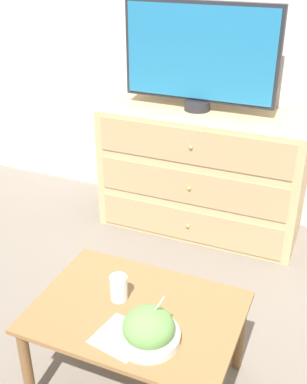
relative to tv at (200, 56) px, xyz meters
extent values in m
plane|color=#70665B|center=(0.13, 0.23, -1.10)|extent=(12.00, 12.00, 0.00)
cube|color=silver|center=(0.13, 0.25, 0.20)|extent=(12.00, 0.05, 2.60)
cube|color=tan|center=(0.06, -0.03, -0.71)|extent=(1.25, 0.46, 0.78)
cube|color=tan|center=(0.06, -0.27, -0.97)|extent=(1.15, 0.01, 0.21)
sphere|color=tan|center=(0.06, -0.27, -0.97)|extent=(0.02, 0.02, 0.02)
cube|color=tan|center=(0.06, -0.27, -0.71)|extent=(1.15, 0.01, 0.21)
sphere|color=tan|center=(0.06, -0.27, -0.71)|extent=(0.02, 0.02, 0.02)
cube|color=tan|center=(0.06, -0.27, -0.45)|extent=(1.15, 0.01, 0.21)
sphere|color=tan|center=(0.06, -0.27, -0.45)|extent=(0.02, 0.02, 0.02)
cylinder|color=#232328|center=(0.00, 0.00, -0.29)|extent=(0.16, 0.16, 0.06)
cube|color=#232328|center=(0.00, 0.00, 0.02)|extent=(0.91, 0.04, 0.56)
cube|color=#1E6B9E|center=(0.00, -0.02, 0.02)|extent=(0.87, 0.01, 0.52)
cube|color=olive|center=(0.21, -1.36, -0.71)|extent=(0.81, 0.58, 0.02)
cylinder|color=brown|center=(-0.15, -1.61, -0.91)|extent=(0.04, 0.04, 0.38)
cylinder|color=brown|center=(-0.15, -1.10, -0.91)|extent=(0.04, 0.04, 0.38)
cylinder|color=brown|center=(0.58, -1.10, -0.91)|extent=(0.04, 0.04, 0.38)
cylinder|color=silver|center=(0.32, -1.49, -0.68)|extent=(0.23, 0.23, 0.04)
ellipsoid|color=#66994C|center=(0.32, -1.49, -0.63)|extent=(0.19, 0.19, 0.13)
cube|color=white|center=(0.32, -1.46, -0.60)|extent=(0.08, 0.02, 0.15)
cube|color=white|center=(0.36, -1.46, -0.53)|extent=(0.02, 0.03, 0.03)
cylinder|color=#9E6638|center=(0.12, -1.32, -0.67)|extent=(0.06, 0.06, 0.07)
cylinder|color=white|center=(0.12, -1.32, -0.65)|extent=(0.07, 0.07, 0.11)
cube|color=white|center=(0.22, -1.51, -0.70)|extent=(0.21, 0.21, 0.00)
camera|label=1|loc=(0.84, -2.67, 0.60)|focal=45.00mm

